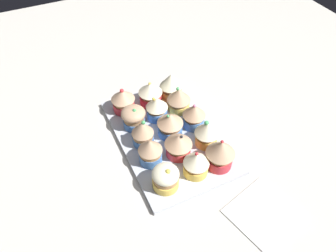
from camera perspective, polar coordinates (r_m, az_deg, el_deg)
name	(u,v)px	position (r cm, az deg, el deg)	size (l,w,h in cm)	color
ground_plane	(168,141)	(82.88, 0.00, -2.70)	(180.00, 180.00, 3.00)	beige
baking_tray	(168,136)	(81.30, 0.00, -1.74)	(37.54, 24.32, 1.20)	silver
cupcake_0	(123,100)	(85.53, -8.15, 4.73)	(6.41, 6.41, 7.30)	#D1333D
cupcake_1	(134,117)	(81.08, -6.25, 1.63)	(6.29, 6.29, 6.36)	#477AC6
cupcake_2	(143,134)	(76.10, -4.50, -1.41)	(5.46, 5.46, 7.63)	#477AC6
cupcake_3	(150,151)	(72.73, -3.24, -4.55)	(5.69, 5.69, 7.05)	#477AC6
cupcake_4	(166,177)	(69.08, -0.44, -9.31)	(6.01, 6.01, 6.26)	#EFC651
cupcake_5	(150,93)	(86.87, -3.21, 5.92)	(6.57, 6.57, 7.14)	#D1333D
cupcake_6	(156,108)	(82.57, -2.18, 3.32)	(5.80, 5.80, 7.15)	#477AC6
cupcake_7	(170,124)	(78.57, 0.35, 0.41)	(6.59, 6.59, 6.89)	#477AC6
cupcake_8	(178,144)	(74.15, 1.90, -3.35)	(6.65, 6.65, 6.71)	#D1333D
cupcake_9	(196,163)	(71.18, 5.14, -6.76)	(5.94, 5.94, 6.65)	#EFC651
cupcake_10	(171,85)	(88.87, 0.53, 7.40)	(6.32, 6.32, 7.68)	#EFC651
cupcake_11	(179,99)	(85.03, 1.95, 4.96)	(6.50, 6.50, 7.37)	#EFC651
cupcake_12	(195,116)	(80.46, 4.84, 1.85)	(5.97, 5.97, 7.36)	#477AC6
cupcake_13	(207,133)	(76.67, 7.05, -1.26)	(6.06, 6.06, 7.38)	#EFC651
cupcake_14	(220,153)	(72.50, 9.47, -4.90)	(6.78, 6.78, 8.10)	#D1333D
napkin	(265,214)	(72.04, 17.16, -14.96)	(13.13, 13.42, 0.60)	white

